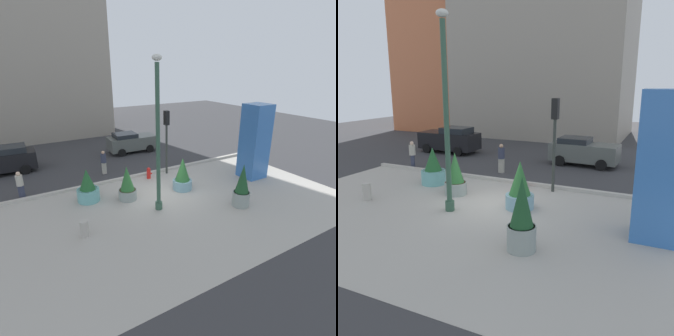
{
  "view_description": "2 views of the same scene",
  "coord_description": "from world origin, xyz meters",
  "views": [
    {
      "loc": [
        -7.1,
        -12.32,
        6.89
      ],
      "look_at": [
        0.19,
        -0.17,
        1.58
      ],
      "focal_mm": 29.39,
      "sensor_mm": 36.0,
      "label": 1
    },
    {
      "loc": [
        6.44,
        -12.24,
        4.94
      ],
      "look_at": [
        0.84,
        -0.41,
        1.7
      ],
      "focal_mm": 37.74,
      "sensor_mm": 36.0,
      "label": 2
    }
  ],
  "objects": [
    {
      "name": "car_passing_lane",
      "position": [
        -7.65,
        8.34,
        0.92
      ],
      "size": [
        4.24,
        2.1,
        1.81
      ],
      "color": "black",
      "rests_on": "ground_plane"
    },
    {
      "name": "concrete_bollard",
      "position": [
        -4.99,
        -1.88,
        0.38
      ],
      "size": [
        0.36,
        0.36,
        0.75
      ],
      "primitive_type": "cylinder",
      "color": "#B2ADA3",
      "rests_on": "ground_plane"
    },
    {
      "name": "art_pillar_blue",
      "position": [
        6.26,
        -0.7,
        2.36
      ],
      "size": [
        1.41,
        1.41,
        4.71
      ],
      "primitive_type": "cube",
      "color": "#3870BC",
      "rests_on": "ground_plane"
    },
    {
      "name": "pedestrian_by_curb",
      "position": [
        -6.97,
        3.47,
        0.87
      ],
      "size": [
        0.5,
        0.5,
        1.58
      ],
      "color": "#33384C",
      "rests_on": "ground_plane"
    },
    {
      "name": "curb_strip",
      "position": [
        0.0,
        3.12,
        0.08
      ],
      "size": [
        18.0,
        0.24,
        0.16
      ],
      "primitive_type": "cube",
      "color": "#B7B2A8",
      "rests_on": "ground_plane"
    },
    {
      "name": "lamp_post",
      "position": [
        -1.11,
        -1.42,
        3.58
      ],
      "size": [
        0.44,
        0.44,
        7.34
      ],
      "color": "#335642",
      "rests_on": "ground_plane"
    },
    {
      "name": "potted_plant_curbside",
      "position": [
        -2.03,
        0.41,
        0.84
      ],
      "size": [
        0.98,
        0.98,
        1.91
      ],
      "color": "gray",
      "rests_on": "ground_plane"
    },
    {
      "name": "traffic_light_far_side",
      "position": [
        1.77,
        2.65,
        2.85
      ],
      "size": [
        0.28,
        0.42,
        4.21
      ],
      "color": "#333833",
      "rests_on": "ground_plane"
    },
    {
      "name": "plaza_pavement",
      "position": [
        0.0,
        -2.0,
        0.0
      ],
      "size": [
        18.0,
        10.0,
        0.02
      ],
      "primitive_type": "cube",
      "color": "#ADA89E",
      "rests_on": "ground_plane"
    },
    {
      "name": "potted_plant_near_left",
      "position": [
        -3.91,
        1.33,
        0.75
      ],
      "size": [
        1.18,
        1.18,
        1.82
      ],
      "color": "#6BB2B2",
      "rests_on": "ground_plane"
    },
    {
      "name": "potted_plant_near_right",
      "position": [
        1.26,
        -0.03,
        0.84
      ],
      "size": [
        1.13,
        1.13,
        1.93
      ],
      "color": "#7AA8B7",
      "rests_on": "ground_plane"
    },
    {
      "name": "fire_hydrant",
      "position": [
        0.31,
        2.45,
        0.37
      ],
      "size": [
        0.36,
        0.26,
        0.75
      ],
      "color": "red",
      "rests_on": "ground_plane"
    },
    {
      "name": "ground_plane",
      "position": [
        0.0,
        4.0,
        0.0
      ],
      "size": [
        60.0,
        60.0,
        0.0
      ],
      "primitive_type": "plane",
      "color": "#38383A"
    },
    {
      "name": "pedestrian_on_sidewalk",
      "position": [
        -1.88,
        4.75,
        0.89
      ],
      "size": [
        0.39,
        0.39,
        1.61
      ],
      "color": "#B2AD9E",
      "rests_on": "ground_plane"
    },
    {
      "name": "car_curb_east",
      "position": [
        1.77,
        8.48,
        0.85
      ],
      "size": [
        4.05,
        2.14,
        1.64
      ],
      "color": "#565B56",
      "rests_on": "ground_plane"
    },
    {
      "name": "potted_plant_by_pillar",
      "position": [
        2.72,
        -3.3,
        1.02
      ],
      "size": [
        0.88,
        0.88,
        2.29
      ],
      "color": "gray",
      "rests_on": "ground_plane"
    }
  ]
}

